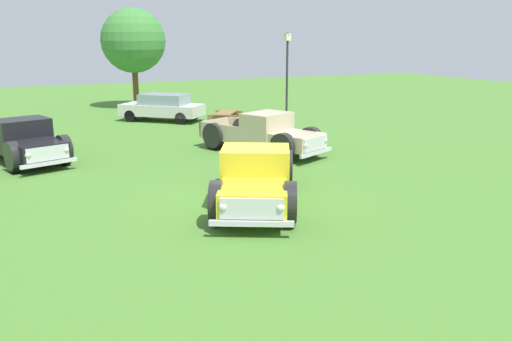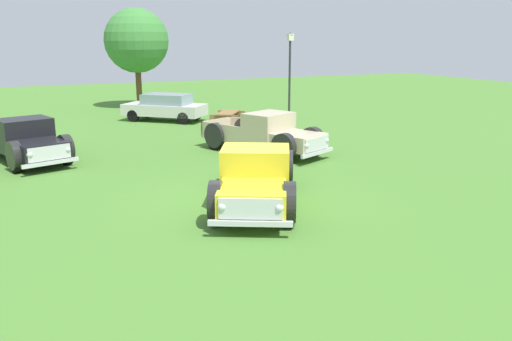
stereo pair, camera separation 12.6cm
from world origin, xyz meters
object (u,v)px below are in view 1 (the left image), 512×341
Objects in this scene: sedan_distant_a at (163,107)px; lamp_post_near at (287,74)px; pickup_truck_behind_right at (24,142)px; pickup_truck_foreground at (255,179)px; pickup_truck_behind_left at (268,134)px; oak_tree_east at (133,41)px; picnic_table at (226,118)px.

lamp_post_near is (6.42, -2.01, 1.66)m from sedan_distant_a.
pickup_truck_behind_right is 1.17× the size of lamp_post_near.
pickup_truck_foreground is at bearing -96.78° from sedan_distant_a.
pickup_truck_foreground is 1.01× the size of pickup_truck_behind_right.
sedan_distant_a is 6.92m from lamp_post_near.
pickup_truck_foreground is at bearing -57.42° from pickup_truck_behind_right.
oak_tree_east is at bearing 94.90° from pickup_truck_behind_left.
lamp_post_near is 4.86m from picnic_table.
sedan_distant_a is 7.15m from oak_tree_east.
pickup_truck_foreground is at bearing -121.66° from lamp_post_near.
oak_tree_east is (-6.37, 8.30, 1.72)m from lamp_post_near.
sedan_distant_a is (7.05, 7.21, 0.01)m from pickup_truck_behind_right.
pickup_truck_behind_left is at bearing -16.29° from pickup_truck_behind_right.
lamp_post_near is at bearing -52.49° from oak_tree_east.
pickup_truck_behind_right is 10.08m from sedan_distant_a.
pickup_truck_behind_left reaches higher than sedan_distant_a.
pickup_truck_behind_right is 0.88× the size of oak_tree_east.
lamp_post_near is (8.24, 13.37, 1.65)m from pickup_truck_foreground.
sedan_distant_a reaches higher than picnic_table.
sedan_distant_a is 4.11m from picnic_table.
pickup_truck_foreground reaches higher than picnic_table.
pickup_truck_foreground is at bearing -108.66° from picnic_table.
sedan_distant_a is (-1.41, 9.68, 0.00)m from pickup_truck_behind_left.
picnic_table is (2.19, -3.46, -0.26)m from sedan_distant_a.
pickup_truck_foreground is 22.01m from oak_tree_east.
pickup_truck_foreground is 15.48m from sedan_distant_a.
pickup_truck_behind_right is 1.24× the size of sedan_distant_a.
pickup_truck_behind_right is 2.32× the size of picnic_table.
pickup_truck_foreground is 0.89× the size of oak_tree_east.
pickup_truck_behind_right is at bearing 122.58° from pickup_truck_foreground.
pickup_truck_behind_left is 6.27m from picnic_table.
pickup_truck_behind_right is at bearing 163.71° from pickup_truck_behind_left.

